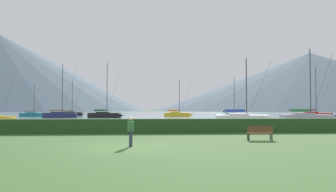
{
  "coord_description": "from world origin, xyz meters",
  "views": [
    {
      "loc": [
        0.65,
        -19.49,
        2.08
      ],
      "look_at": [
        5.96,
        46.96,
        4.5
      ],
      "focal_mm": 37.97,
      "sensor_mm": 36.0,
      "label": 1
    }
  ],
  "objects_px": {
    "sailboat_slip_0": "(105,115)",
    "sailboat_slip_3": "(233,116)",
    "park_bench_near_path": "(260,132)",
    "sailboat_slip_8": "(71,114)",
    "sailboat_slip_5": "(314,115)",
    "person_seated_viewer": "(131,129)",
    "sailboat_slip_6": "(307,117)",
    "sailboat_slip_4": "(178,114)",
    "sailboat_slip_2": "(60,115)",
    "sailboat_slip_1": "(243,118)",
    "sailboat_slip_11": "(32,114)"
  },
  "relations": [
    {
      "from": "sailboat_slip_2",
      "to": "person_seated_viewer",
      "type": "distance_m",
      "value": 68.04
    },
    {
      "from": "sailboat_slip_11",
      "to": "park_bench_near_path",
      "type": "distance_m",
      "value": 84.0
    },
    {
      "from": "sailboat_slip_4",
      "to": "person_seated_viewer",
      "type": "xyz_separation_m",
      "value": [
        -10.73,
        -76.16,
        0.3
      ]
    },
    {
      "from": "sailboat_slip_3",
      "to": "sailboat_slip_8",
      "type": "relative_size",
      "value": 0.87
    },
    {
      "from": "sailboat_slip_0",
      "to": "sailboat_slip_6",
      "type": "bearing_deg",
      "value": -25.5
    },
    {
      "from": "sailboat_slip_3",
      "to": "park_bench_near_path",
      "type": "height_order",
      "value": "sailboat_slip_3"
    },
    {
      "from": "sailboat_slip_0",
      "to": "sailboat_slip_2",
      "type": "xyz_separation_m",
      "value": [
        -10.51,
        1.03,
        0.01
      ]
    },
    {
      "from": "sailboat_slip_8",
      "to": "sailboat_slip_11",
      "type": "xyz_separation_m",
      "value": [
        -8.15,
        -10.47,
        -0.07
      ]
    },
    {
      "from": "sailboat_slip_3",
      "to": "sailboat_slip_4",
      "type": "relative_size",
      "value": 0.91
    },
    {
      "from": "sailboat_slip_5",
      "to": "person_seated_viewer",
      "type": "distance_m",
      "value": 69.76
    },
    {
      "from": "sailboat_slip_6",
      "to": "person_seated_viewer",
      "type": "relative_size",
      "value": 7.04
    },
    {
      "from": "sailboat_slip_8",
      "to": "park_bench_near_path",
      "type": "distance_m",
      "value": 90.63
    },
    {
      "from": "sailboat_slip_2",
      "to": "sailboat_slip_11",
      "type": "height_order",
      "value": "sailboat_slip_2"
    },
    {
      "from": "sailboat_slip_3",
      "to": "sailboat_slip_1",
      "type": "bearing_deg",
      "value": -93.37
    },
    {
      "from": "sailboat_slip_2",
      "to": "sailboat_slip_1",
      "type": "bearing_deg",
      "value": -30.17
    },
    {
      "from": "sailboat_slip_3",
      "to": "sailboat_slip_11",
      "type": "bearing_deg",
      "value": 165.25
    },
    {
      "from": "sailboat_slip_6",
      "to": "sailboat_slip_11",
      "type": "relative_size",
      "value": 1.34
    },
    {
      "from": "sailboat_slip_3",
      "to": "sailboat_slip_5",
      "type": "height_order",
      "value": "sailboat_slip_5"
    },
    {
      "from": "sailboat_slip_0",
      "to": "sailboat_slip_8",
      "type": "relative_size",
      "value": 1.22
    },
    {
      "from": "person_seated_viewer",
      "to": "sailboat_slip_1",
      "type": "bearing_deg",
      "value": 48.54
    },
    {
      "from": "sailboat_slip_11",
      "to": "park_bench_near_path",
      "type": "xyz_separation_m",
      "value": [
        36.8,
        -75.51,
        -0.07
      ]
    },
    {
      "from": "sailboat_slip_3",
      "to": "sailboat_slip_8",
      "type": "height_order",
      "value": "sailboat_slip_8"
    },
    {
      "from": "sailboat_slip_11",
      "to": "person_seated_viewer",
      "type": "bearing_deg",
      "value": -60.2
    },
    {
      "from": "sailboat_slip_8",
      "to": "person_seated_viewer",
      "type": "bearing_deg",
      "value": -61.74
    },
    {
      "from": "person_seated_viewer",
      "to": "sailboat_slip_3",
      "type": "bearing_deg",
      "value": 55.03
    },
    {
      "from": "sailboat_slip_0",
      "to": "sailboat_slip_3",
      "type": "relative_size",
      "value": 1.41
    },
    {
      "from": "sailboat_slip_8",
      "to": "park_bench_near_path",
      "type": "height_order",
      "value": "sailboat_slip_8"
    },
    {
      "from": "sailboat_slip_6",
      "to": "sailboat_slip_8",
      "type": "bearing_deg",
      "value": 136.15
    },
    {
      "from": "sailboat_slip_6",
      "to": "park_bench_near_path",
      "type": "height_order",
      "value": "sailboat_slip_6"
    },
    {
      "from": "sailboat_slip_0",
      "to": "sailboat_slip_4",
      "type": "relative_size",
      "value": 1.28
    },
    {
      "from": "sailboat_slip_4",
      "to": "park_bench_near_path",
      "type": "xyz_separation_m",
      "value": [
        -2.31,
        -72.82,
        -0.14
      ]
    },
    {
      "from": "sailboat_slip_0",
      "to": "person_seated_viewer",
      "type": "distance_m",
      "value": 64.99
    },
    {
      "from": "sailboat_slip_1",
      "to": "sailboat_slip_8",
      "type": "height_order",
      "value": "sailboat_slip_8"
    },
    {
      "from": "park_bench_near_path",
      "to": "person_seated_viewer",
      "type": "bearing_deg",
      "value": -154.96
    },
    {
      "from": "sailboat_slip_1",
      "to": "sailboat_slip_11",
      "type": "bearing_deg",
      "value": 148.79
    },
    {
      "from": "sailboat_slip_5",
      "to": "park_bench_near_path",
      "type": "xyz_separation_m",
      "value": [
        -31.15,
        -54.11,
        -0.21
      ]
    },
    {
      "from": "sailboat_slip_5",
      "to": "sailboat_slip_8",
      "type": "height_order",
      "value": "sailboat_slip_5"
    },
    {
      "from": "sailboat_slip_2",
      "to": "sailboat_slip_4",
      "type": "relative_size",
      "value": 1.25
    },
    {
      "from": "sailboat_slip_6",
      "to": "sailboat_slip_4",
      "type": "bearing_deg",
      "value": 116.64
    },
    {
      "from": "park_bench_near_path",
      "to": "sailboat_slip_6",
      "type": "bearing_deg",
      "value": 62.71
    },
    {
      "from": "sailboat_slip_0",
      "to": "sailboat_slip_3",
      "type": "height_order",
      "value": "sailboat_slip_0"
    },
    {
      "from": "sailboat_slip_2",
      "to": "sailboat_slip_3",
      "type": "bearing_deg",
      "value": 4.27
    },
    {
      "from": "sailboat_slip_11",
      "to": "person_seated_viewer",
      "type": "xyz_separation_m",
      "value": [
        28.37,
        -78.86,
        0.37
      ]
    },
    {
      "from": "sailboat_slip_2",
      "to": "sailboat_slip_0",
      "type": "bearing_deg",
      "value": 9.9
    },
    {
      "from": "sailboat_slip_6",
      "to": "park_bench_near_path",
      "type": "distance_m",
      "value": 36.08
    },
    {
      "from": "sailboat_slip_4",
      "to": "sailboat_slip_1",
      "type": "bearing_deg",
      "value": -75.74
    },
    {
      "from": "sailboat_slip_8",
      "to": "sailboat_slip_5",
      "type": "bearing_deg",
      "value": -12.55
    },
    {
      "from": "sailboat_slip_0",
      "to": "sailboat_slip_1",
      "type": "distance_m",
      "value": 40.67
    },
    {
      "from": "sailboat_slip_6",
      "to": "sailboat_slip_2",
      "type": "bearing_deg",
      "value": 150.84
    },
    {
      "from": "sailboat_slip_4",
      "to": "park_bench_near_path",
      "type": "height_order",
      "value": "sailboat_slip_4"
    }
  ]
}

